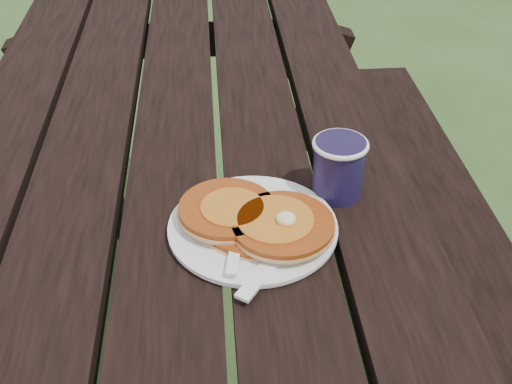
{
  "coord_description": "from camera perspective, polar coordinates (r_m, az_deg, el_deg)",
  "views": [
    {
      "loc": [
        0.07,
        -0.9,
        1.33
      ],
      "look_at": [
        0.12,
        -0.19,
        0.8
      ],
      "focal_mm": 45.0,
      "sensor_mm": 36.0,
      "label": 1
    }
  ],
  "objects": [
    {
      "name": "picnic_table",
      "position": [
        1.32,
        -6.07,
        -10.52
      ],
      "size": [
        1.36,
        1.8,
        0.75
      ],
      "color": "black",
      "rests_on": "ground"
    },
    {
      "name": "plate",
      "position": [
        0.9,
        -0.28,
        -3.22
      ],
      "size": [
        0.25,
        0.25,
        0.01
      ],
      "primitive_type": "cylinder",
      "rotation": [
        0.0,
        0.0,
        -0.1
      ],
      "color": "white",
      "rests_on": "picnic_table"
    },
    {
      "name": "pancake_stack",
      "position": [
        0.89,
        0.01,
        -2.45
      ],
      "size": [
        0.21,
        0.18,
        0.04
      ],
      "rotation": [
        0.0,
        0.0,
        -0.22
      ],
      "color": "#A34412",
      "rests_on": "plate"
    },
    {
      "name": "knife",
      "position": [
        0.85,
        1.8,
        -5.72
      ],
      "size": [
        0.12,
        0.16,
        0.0
      ],
      "primitive_type": "cube",
      "rotation": [
        0.0,
        0.0,
        -0.6
      ],
      "color": "white",
      "rests_on": "plate"
    },
    {
      "name": "fork",
      "position": [
        0.86,
        -1.82,
        -4.86
      ],
      "size": [
        0.06,
        0.16,
        0.01
      ],
      "primitive_type": null,
      "rotation": [
        0.0,
        0.0,
        -0.16
      ],
      "color": "white",
      "rests_on": "plate"
    },
    {
      "name": "coffee_cup",
      "position": [
        0.95,
        7.37,
        2.44
      ],
      "size": [
        0.08,
        0.08,
        0.09
      ],
      "rotation": [
        0.0,
        0.0,
        -0.32
      ],
      "color": "#1A1235",
      "rests_on": "picnic_table"
    }
  ]
}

